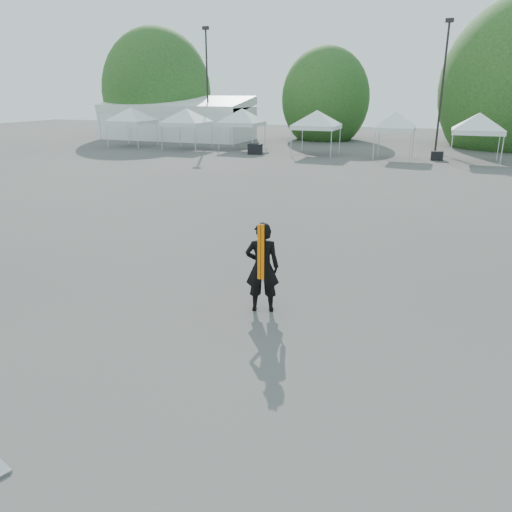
% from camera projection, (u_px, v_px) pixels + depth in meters
% --- Properties ---
extents(ground, '(120.00, 120.00, 0.00)m').
position_uv_depth(ground, '(257.00, 291.00, 12.43)').
color(ground, '#474442').
rests_on(ground, ground).
extents(marquee, '(15.00, 6.25, 4.23)m').
position_uv_depth(marquee, '(177.00, 119.00, 50.29)').
color(marquee, white).
rests_on(marquee, ground).
extents(light_pole_west, '(0.60, 0.25, 10.30)m').
position_uv_depth(light_pole_west, '(207.00, 79.00, 46.85)').
color(light_pole_west, black).
rests_on(light_pole_west, ground).
extents(light_pole_east, '(0.60, 0.25, 9.80)m').
position_uv_depth(light_pole_east, '(443.00, 80.00, 38.02)').
color(light_pole_east, black).
rests_on(light_pole_east, ground).
extents(tree_far_w, '(4.80, 4.80, 7.30)m').
position_uv_depth(tree_far_w, '(157.00, 92.00, 53.50)').
color(tree_far_w, '#382314').
rests_on(tree_far_w, ground).
extents(tree_mid_w, '(4.16, 4.16, 6.33)m').
position_uv_depth(tree_mid_w, '(325.00, 99.00, 49.35)').
color(tree_mid_w, '#382314').
rests_on(tree_mid_w, ground).
extents(tent_a, '(4.67, 4.67, 3.88)m').
position_uv_depth(tent_a, '(131.00, 111.00, 43.46)').
color(tent_a, silver).
rests_on(tent_a, ground).
extents(tent_b, '(4.73, 4.73, 3.88)m').
position_uv_depth(tent_b, '(186.00, 112.00, 41.44)').
color(tent_b, silver).
rests_on(tent_b, ground).
extents(tent_c, '(4.50, 4.50, 3.88)m').
position_uv_depth(tent_c, '(242.00, 112.00, 41.32)').
color(tent_c, silver).
rests_on(tent_c, ground).
extents(tent_d, '(4.61, 4.61, 3.88)m').
position_uv_depth(tent_d, '(317.00, 114.00, 37.69)').
color(tent_d, silver).
rests_on(tent_d, ground).
extents(tent_e, '(3.82, 3.82, 3.88)m').
position_uv_depth(tent_e, '(396.00, 115.00, 35.51)').
color(tent_e, silver).
rests_on(tent_e, ground).
extents(tent_f, '(4.65, 4.65, 3.88)m').
position_uv_depth(tent_f, '(480.00, 117.00, 33.53)').
color(tent_f, silver).
rests_on(tent_f, ground).
extents(man, '(0.87, 0.70, 2.06)m').
position_uv_depth(man, '(262.00, 267.00, 11.02)').
color(man, black).
rests_on(man, ground).
extents(crate_west, '(1.13, 0.93, 0.80)m').
position_uv_depth(crate_west, '(255.00, 149.00, 38.85)').
color(crate_west, black).
rests_on(crate_west, ground).
extents(crate_mid, '(0.87, 0.69, 0.64)m').
position_uv_depth(crate_mid, '(437.00, 156.00, 35.50)').
color(crate_mid, black).
rests_on(crate_mid, ground).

